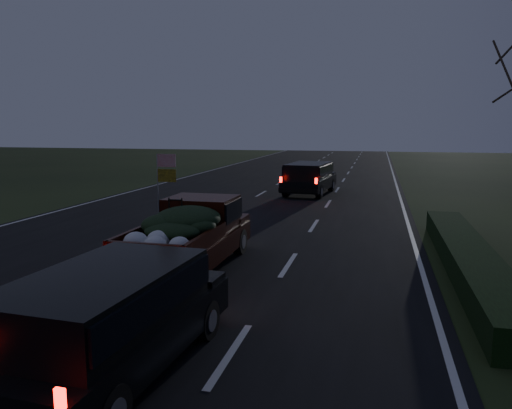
% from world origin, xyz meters
% --- Properties ---
extents(ground, '(120.00, 120.00, 0.00)m').
position_xyz_m(ground, '(0.00, 0.00, 0.00)').
color(ground, black).
rests_on(ground, ground).
extents(road_asphalt, '(14.00, 120.00, 0.02)m').
position_xyz_m(road_asphalt, '(0.00, 0.00, 0.01)').
color(road_asphalt, black).
rests_on(road_asphalt, ground).
extents(hedge_row, '(1.00, 10.00, 0.60)m').
position_xyz_m(hedge_row, '(7.80, 3.00, 0.30)').
color(hedge_row, black).
rests_on(hedge_row, ground).
extents(pickup_truck, '(1.83, 4.67, 2.44)m').
position_xyz_m(pickup_truck, '(1.34, 1.74, 0.91)').
color(pickup_truck, black).
rests_on(pickup_truck, ground).
extents(lead_suv, '(2.31, 4.62, 1.28)m').
position_xyz_m(lead_suv, '(2.36, 15.41, 0.97)').
color(lead_suv, black).
rests_on(lead_suv, ground).
extents(rear_suv, '(2.04, 4.33, 1.22)m').
position_xyz_m(rear_suv, '(2.20, -3.48, 0.92)').
color(rear_suv, black).
rests_on(rear_suv, ground).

